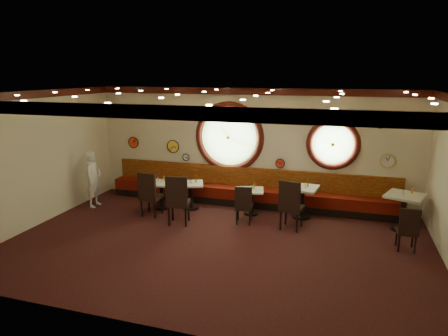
% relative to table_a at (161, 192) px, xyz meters
% --- Properties ---
extents(floor, '(9.00, 6.00, 0.00)m').
position_rel_table_a_xyz_m(floor, '(2.16, -1.79, -0.46)').
color(floor, black).
rests_on(floor, ground).
extents(ceiling, '(9.00, 6.00, 0.02)m').
position_rel_table_a_xyz_m(ceiling, '(2.16, -1.79, 2.74)').
color(ceiling, '#AF8831').
rests_on(ceiling, wall_back).
extents(wall_back, '(9.00, 0.02, 3.20)m').
position_rel_table_a_xyz_m(wall_back, '(2.16, 1.21, 1.14)').
color(wall_back, beige).
rests_on(wall_back, floor).
extents(wall_front, '(9.00, 0.02, 3.20)m').
position_rel_table_a_xyz_m(wall_front, '(2.16, -4.79, 1.14)').
color(wall_front, beige).
rests_on(wall_front, floor).
extents(wall_left, '(0.02, 6.00, 3.20)m').
position_rel_table_a_xyz_m(wall_left, '(-2.34, -1.79, 1.14)').
color(wall_left, beige).
rests_on(wall_left, floor).
extents(molding_back, '(9.00, 0.10, 0.18)m').
position_rel_table_a_xyz_m(molding_back, '(2.16, 1.16, 2.65)').
color(molding_back, '#3C0F0B').
rests_on(molding_back, wall_back).
extents(molding_front, '(9.00, 0.10, 0.18)m').
position_rel_table_a_xyz_m(molding_front, '(2.16, -4.74, 2.65)').
color(molding_front, '#3C0F0B').
rests_on(molding_front, wall_back).
extents(molding_left, '(0.10, 6.00, 0.18)m').
position_rel_table_a_xyz_m(molding_left, '(-2.29, -1.79, 2.65)').
color(molding_left, '#3C0F0B').
rests_on(molding_left, wall_back).
extents(banquette_base, '(8.00, 0.55, 0.20)m').
position_rel_table_a_xyz_m(banquette_base, '(2.16, 0.93, -0.36)').
color(banquette_base, black).
rests_on(banquette_base, floor).
extents(banquette_seat, '(8.00, 0.55, 0.30)m').
position_rel_table_a_xyz_m(banquette_seat, '(2.16, 0.93, -0.11)').
color(banquette_seat, '#540E07').
rests_on(banquette_seat, banquette_base).
extents(banquette_back, '(8.00, 0.10, 0.55)m').
position_rel_table_a_xyz_m(banquette_back, '(2.16, 1.15, 0.29)').
color(banquette_back, '#5E0E07').
rests_on(banquette_back, wall_back).
extents(porthole_left_glass, '(1.66, 0.02, 1.66)m').
position_rel_table_a_xyz_m(porthole_left_glass, '(1.56, 1.21, 1.39)').
color(porthole_left_glass, '#85B96F').
rests_on(porthole_left_glass, wall_back).
extents(porthole_left_frame, '(1.98, 0.18, 1.98)m').
position_rel_table_a_xyz_m(porthole_left_frame, '(1.56, 1.19, 1.39)').
color(porthole_left_frame, '#3C0F0B').
rests_on(porthole_left_frame, wall_back).
extents(porthole_left_ring, '(1.61, 0.03, 1.61)m').
position_rel_table_a_xyz_m(porthole_left_ring, '(1.56, 1.16, 1.39)').
color(porthole_left_ring, gold).
rests_on(porthole_left_ring, wall_back).
extents(porthole_right_glass, '(1.10, 0.02, 1.10)m').
position_rel_table_a_xyz_m(porthole_right_glass, '(4.36, 1.21, 1.34)').
color(porthole_right_glass, '#85B96F').
rests_on(porthole_right_glass, wall_back).
extents(porthole_right_frame, '(1.38, 0.18, 1.38)m').
position_rel_table_a_xyz_m(porthole_right_frame, '(4.36, 1.19, 1.34)').
color(porthole_right_frame, '#3C0F0B').
rests_on(porthole_right_frame, wall_back).
extents(porthole_right_ring, '(1.09, 0.03, 1.09)m').
position_rel_table_a_xyz_m(porthole_right_ring, '(4.36, 1.16, 1.34)').
color(porthole_right_ring, gold).
rests_on(porthole_right_ring, wall_back).
extents(wall_clock_0, '(0.32, 0.03, 0.32)m').
position_rel_table_a_xyz_m(wall_clock_0, '(-1.44, 1.17, 1.09)').
color(wall_clock_0, red).
rests_on(wall_clock_0, wall_back).
extents(wall_clock_1, '(0.30, 0.03, 0.30)m').
position_rel_table_a_xyz_m(wall_clock_1, '(2.91, 1.17, 2.09)').
color(wall_clock_1, '#99D342').
rests_on(wall_clock_1, wall_back).
extents(wall_clock_2, '(0.24, 0.03, 0.24)m').
position_rel_table_a_xyz_m(wall_clock_2, '(3.01, 1.17, 0.74)').
color(wall_clock_2, red).
rests_on(wall_clock_2, wall_back).
extents(wall_clock_3, '(0.20, 0.03, 0.20)m').
position_rel_table_a_xyz_m(wall_clock_3, '(0.26, 1.17, 0.74)').
color(wall_clock_3, silver).
rests_on(wall_clock_3, wall_back).
extents(wall_clock_4, '(0.34, 0.03, 0.34)m').
position_rel_table_a_xyz_m(wall_clock_4, '(5.71, 1.17, 0.99)').
color(wall_clock_4, silver).
rests_on(wall_clock_4, wall_back).
extents(wall_clock_5, '(0.24, 0.03, 0.24)m').
position_rel_table_a_xyz_m(wall_clock_5, '(0.16, 1.17, 1.99)').
color(wall_clock_5, black).
rests_on(wall_clock_5, wall_back).
extents(wall_clock_6, '(0.28, 0.03, 0.28)m').
position_rel_table_a_xyz_m(wall_clock_6, '(5.46, 1.17, 1.94)').
color(wall_clock_6, black).
rests_on(wall_clock_6, wall_back).
extents(wall_clock_7, '(0.36, 0.03, 0.36)m').
position_rel_table_a_xyz_m(wall_clock_7, '(-0.14, 1.17, 1.04)').
color(wall_clock_7, yellow).
rests_on(wall_clock_7, wall_back).
extents(table_a, '(0.76, 0.76, 0.73)m').
position_rel_table_a_xyz_m(table_a, '(0.00, 0.00, 0.00)').
color(table_a, black).
rests_on(table_a, floor).
extents(table_b, '(0.85, 0.85, 0.72)m').
position_rel_table_a_xyz_m(table_b, '(0.78, 0.20, -0.01)').
color(table_b, black).
rests_on(table_b, floor).
extents(table_c, '(0.72, 0.72, 0.67)m').
position_rel_table_a_xyz_m(table_c, '(2.43, 0.27, -0.04)').
color(table_c, black).
rests_on(table_c, floor).
extents(table_d, '(0.83, 0.83, 0.81)m').
position_rel_table_a_xyz_m(table_d, '(3.71, 0.39, 0.05)').
color(table_d, black).
rests_on(table_d, floor).
extents(table_e, '(1.01, 1.01, 0.87)m').
position_rel_table_a_xyz_m(table_e, '(6.06, 0.25, 0.08)').
color(table_e, black).
rests_on(table_e, floor).
extents(chair_a, '(0.50, 0.50, 0.72)m').
position_rel_table_a_xyz_m(chair_a, '(-0.01, -0.65, 0.20)').
color(chair_a, black).
rests_on(chair_a, floor).
extents(chair_b, '(0.61, 0.61, 0.76)m').
position_rel_table_a_xyz_m(chair_b, '(0.92, -1.00, 0.24)').
color(chair_b, black).
rests_on(chair_b, floor).
extents(chair_c, '(0.46, 0.46, 0.60)m').
position_rel_table_a_xyz_m(chair_c, '(2.42, -0.47, 0.09)').
color(chair_c, black).
rests_on(chair_c, floor).
extents(chair_d, '(0.58, 0.58, 0.75)m').
position_rel_table_a_xyz_m(chair_d, '(3.54, -0.52, 0.23)').
color(chair_d, black).
rests_on(chair_d, floor).
extents(chair_e, '(0.42, 0.42, 0.59)m').
position_rel_table_a_xyz_m(chair_e, '(6.01, -0.96, 0.08)').
color(chair_e, black).
rests_on(chair_e, floor).
extents(condiment_a_salt, '(0.04, 0.04, 0.11)m').
position_rel_table_a_xyz_m(condiment_a_salt, '(-0.10, 0.04, 0.33)').
color(condiment_a_salt, silver).
rests_on(condiment_a_salt, table_a).
extents(condiment_b_salt, '(0.03, 0.03, 0.09)m').
position_rel_table_a_xyz_m(condiment_b_salt, '(0.74, 0.23, 0.30)').
color(condiment_b_salt, silver).
rests_on(condiment_b_salt, table_b).
extents(condiment_c_salt, '(0.03, 0.03, 0.09)m').
position_rel_table_a_xyz_m(condiment_c_salt, '(2.40, 0.33, 0.25)').
color(condiment_c_salt, silver).
rests_on(condiment_c_salt, table_c).
extents(condiment_d_salt, '(0.03, 0.03, 0.09)m').
position_rel_table_a_xyz_m(condiment_d_salt, '(3.57, 0.48, 0.39)').
color(condiment_d_salt, silver).
rests_on(condiment_d_salt, table_d).
extents(condiment_a_pepper, '(0.03, 0.03, 0.10)m').
position_rel_table_a_xyz_m(condiment_a_pepper, '(0.02, 0.00, 0.32)').
color(condiment_a_pepper, silver).
rests_on(condiment_a_pepper, table_a).
extents(condiment_b_pepper, '(0.04, 0.04, 0.11)m').
position_rel_table_a_xyz_m(condiment_b_pepper, '(0.81, 0.14, 0.31)').
color(condiment_b_pepper, silver).
rests_on(condiment_b_pepper, table_b).
extents(condiment_c_pepper, '(0.04, 0.04, 0.11)m').
position_rel_table_a_xyz_m(condiment_c_pepper, '(2.46, 0.26, 0.26)').
color(condiment_c_pepper, silver).
rests_on(condiment_c_pepper, table_c).
extents(condiment_d_pepper, '(0.03, 0.03, 0.09)m').
position_rel_table_a_xyz_m(condiment_d_pepper, '(3.79, 0.32, 0.40)').
color(condiment_d_pepper, silver).
rests_on(condiment_d_pepper, table_d).
extents(condiment_a_bottle, '(0.05, 0.05, 0.15)m').
position_rel_table_a_xyz_m(condiment_a_bottle, '(0.05, 0.11, 0.35)').
color(condiment_a_bottle, gold).
rests_on(condiment_a_bottle, table_a).
extents(condiment_b_bottle, '(0.06, 0.06, 0.18)m').
position_rel_table_a_xyz_m(condiment_b_bottle, '(0.89, 0.30, 0.35)').
color(condiment_b_bottle, gold).
rests_on(condiment_b_bottle, table_b).
extents(condiment_c_bottle, '(0.06, 0.06, 0.18)m').
position_rel_table_a_xyz_m(condiment_c_bottle, '(2.47, 0.38, 0.30)').
color(condiment_c_bottle, gold).
rests_on(condiment_c_bottle, table_c).
extents(condiment_d_bottle, '(0.05, 0.05, 0.17)m').
position_rel_table_a_xyz_m(condiment_d_bottle, '(3.84, 0.42, 0.44)').
color(condiment_d_bottle, gold).
rests_on(condiment_d_bottle, table_d).
extents(condiment_e_salt, '(0.03, 0.03, 0.09)m').
position_rel_table_a_xyz_m(condiment_e_salt, '(6.01, 0.27, 0.45)').
color(condiment_e_salt, silver).
rests_on(condiment_e_salt, table_e).
extents(condiment_e_pepper, '(0.03, 0.03, 0.09)m').
position_rel_table_a_xyz_m(condiment_e_pepper, '(6.02, 0.18, 0.45)').
color(condiment_e_pepper, silver).
rests_on(condiment_e_pepper, table_e).
extents(condiment_e_bottle, '(0.05, 0.05, 0.15)m').
position_rel_table_a_xyz_m(condiment_e_bottle, '(6.22, 0.40, 0.48)').
color(condiment_e_bottle, gold).
rests_on(condiment_e_bottle, table_e).
extents(waiter, '(0.41, 0.59, 1.54)m').
position_rel_table_a_xyz_m(waiter, '(-1.84, -0.37, 0.31)').
color(waiter, white).
rests_on(waiter, floor).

